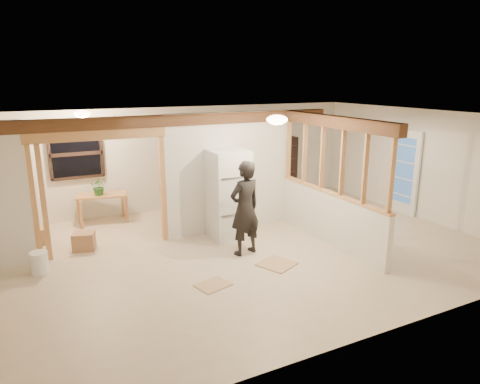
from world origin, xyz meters
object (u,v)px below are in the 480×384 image
work_table (103,208)px  shop_vac (3,230)px  refrigerator (229,194)px  bookshelf (283,167)px  woman (245,208)px

work_table → shop_vac: bearing=-156.8°
refrigerator → shop_vac: refrigerator is taller
work_table → bookshelf: bookshelf is taller
refrigerator → bookshelf: refrigerator is taller
shop_vac → refrigerator: bearing=-21.8°
refrigerator → work_table: 3.03m
shop_vac → bookshelf: 6.89m
woman → bookshelf: bearing=-143.1°
work_table → bookshelf: size_ratio=0.66×
refrigerator → woman: 0.95m
refrigerator → woman: bearing=-96.8°
shop_vac → bookshelf: size_ratio=0.33×
work_table → shop_vac: 2.02m
bookshelf → woman: bearing=-131.2°
shop_vac → woman: bearing=-32.8°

